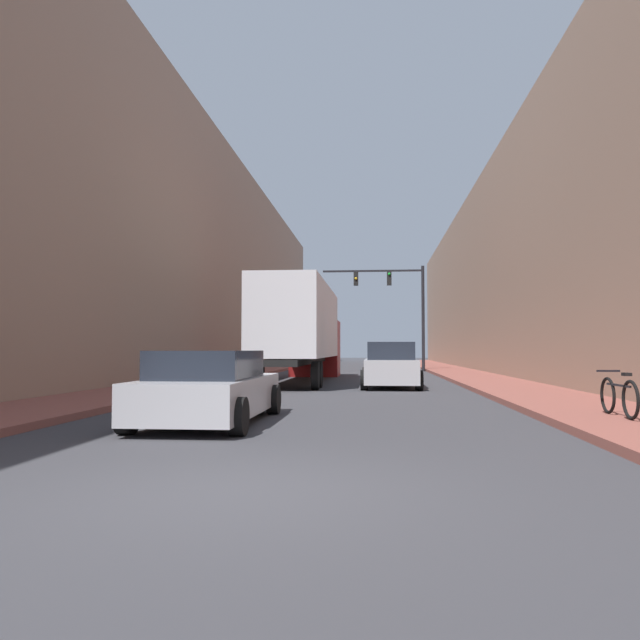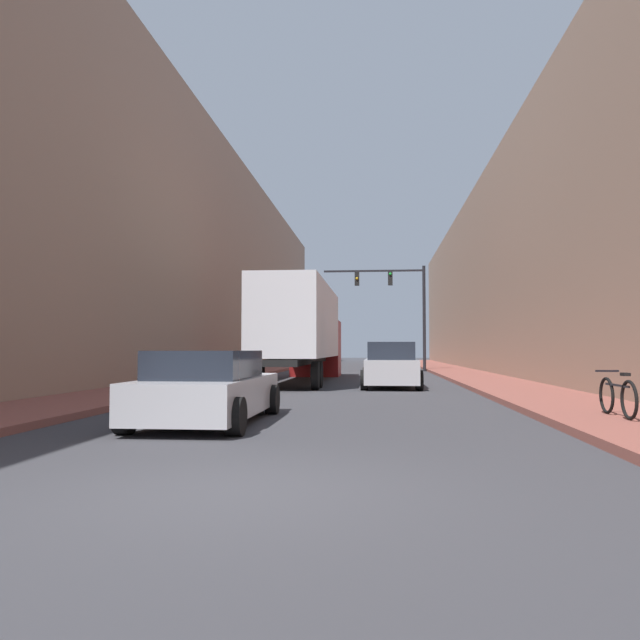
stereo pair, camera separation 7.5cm
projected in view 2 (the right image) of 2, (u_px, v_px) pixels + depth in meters
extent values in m
plane|color=#38383D|center=(231.00, 493.00, 6.13)|extent=(200.00, 200.00, 0.00)
cube|color=brown|center=(460.00, 373.00, 35.41)|extent=(2.99, 80.00, 0.15)
cube|color=brown|center=(250.00, 372.00, 36.54)|extent=(2.99, 80.00, 0.15)
cube|color=#997A66|center=(540.00, 270.00, 35.26)|extent=(6.00, 80.00, 11.77)
cube|color=#997A66|center=(176.00, 256.00, 37.29)|extent=(6.00, 80.00, 14.05)
cube|color=silver|center=(300.00, 322.00, 26.27)|extent=(2.51, 11.22, 2.96)
cube|color=black|center=(300.00, 360.00, 26.19)|extent=(1.26, 11.22, 0.24)
cube|color=maroon|center=(316.00, 349.00, 33.06)|extent=(2.51, 2.54, 2.91)
cylinder|color=black|center=(253.00, 375.00, 21.89)|extent=(0.25, 1.00, 1.00)
cylinder|color=black|center=(315.00, 376.00, 21.68)|extent=(0.25, 1.00, 1.00)
cylinder|color=black|center=(259.00, 374.00, 23.08)|extent=(0.25, 1.00, 1.00)
cylinder|color=black|center=(319.00, 374.00, 22.88)|extent=(0.25, 1.00, 1.00)
cylinder|color=black|center=(295.00, 367.00, 33.12)|extent=(0.25, 1.00, 1.00)
cylinder|color=black|center=(337.00, 367.00, 32.91)|extent=(0.25, 1.00, 1.00)
cube|color=#B7B7BC|center=(209.00, 395.00, 12.05)|extent=(1.88, 4.79, 0.69)
cube|color=#1E232D|center=(206.00, 364.00, 11.84)|extent=(1.65, 2.64, 0.52)
cylinder|color=black|center=(189.00, 399.00, 13.81)|extent=(0.25, 0.64, 0.64)
cylinder|color=black|center=(272.00, 399.00, 13.64)|extent=(0.25, 0.64, 0.64)
cylinder|color=black|center=(125.00, 415.00, 10.34)|extent=(0.25, 0.64, 0.64)
cylinder|color=black|center=(236.00, 416.00, 10.16)|extent=(0.25, 0.64, 0.64)
cube|color=#B7B7BC|center=(391.00, 371.00, 23.14)|extent=(1.89, 4.58, 0.85)
cube|color=#1E232D|center=(391.00, 351.00, 22.95)|extent=(1.66, 2.52, 0.64)
cylinder|color=black|center=(366.00, 376.00, 24.80)|extent=(0.25, 0.70, 0.70)
cylinder|color=black|center=(414.00, 376.00, 24.62)|extent=(0.25, 0.70, 0.70)
cylinder|color=black|center=(364.00, 380.00, 21.53)|extent=(0.25, 0.70, 0.70)
cylinder|color=black|center=(419.00, 380.00, 21.36)|extent=(0.25, 0.70, 0.70)
cylinder|color=black|center=(424.00, 318.00, 40.48)|extent=(0.20, 0.20, 6.87)
cube|color=black|center=(374.00, 271.00, 40.93)|extent=(6.54, 0.12, 0.12)
cube|color=black|center=(390.00, 278.00, 40.81)|extent=(0.30, 0.24, 0.90)
sphere|color=green|center=(390.00, 274.00, 40.68)|extent=(0.18, 0.18, 0.18)
cube|color=black|center=(357.00, 279.00, 41.01)|extent=(0.30, 0.24, 0.90)
sphere|color=gold|center=(357.00, 279.00, 40.87)|extent=(0.18, 0.18, 0.18)
torus|color=black|center=(629.00, 400.00, 11.13)|extent=(0.06, 0.72, 0.72)
torus|color=black|center=(607.00, 395.00, 12.23)|extent=(0.06, 0.72, 0.72)
cube|color=black|center=(617.00, 385.00, 11.69)|extent=(0.04, 1.11, 0.04)
cube|color=black|center=(625.00, 374.00, 11.30)|extent=(0.12, 0.20, 0.06)
cube|color=black|center=(607.00, 371.00, 12.20)|extent=(0.44, 0.04, 0.04)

